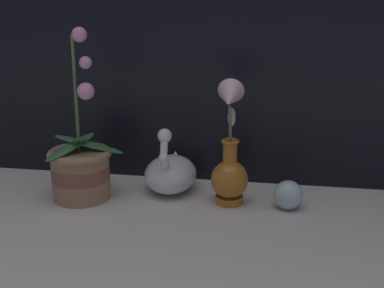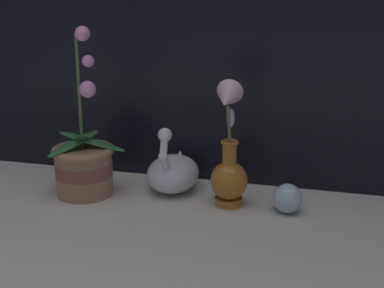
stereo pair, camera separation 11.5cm
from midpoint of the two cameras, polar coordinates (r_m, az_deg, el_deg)
ground_plane at (r=1.18m, az=-5.32°, el=-8.70°), size 2.80×2.80×0.00m
orchid_potted_plant at (r=1.33m, az=-14.24°, el=-2.34°), size 0.19×0.20×0.41m
swan_figurine at (r=1.35m, az=-4.73°, el=-3.01°), size 0.13×0.19×0.18m
blue_vase at (r=1.24m, az=1.39°, el=-1.92°), size 0.09×0.13×0.31m
glass_sphere at (r=1.26m, az=7.65°, el=-5.45°), size 0.07×0.07×0.07m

